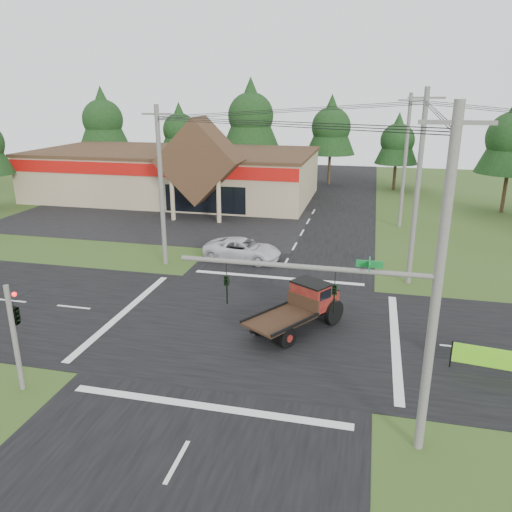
% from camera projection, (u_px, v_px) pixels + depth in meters
% --- Properties ---
extents(ground, '(120.00, 120.00, 0.00)m').
position_uv_depth(ground, '(251.00, 326.00, 25.07)').
color(ground, '#364C1B').
rests_on(ground, ground).
extents(road_ns, '(12.00, 120.00, 0.02)m').
position_uv_depth(road_ns, '(251.00, 326.00, 25.07)').
color(road_ns, black).
rests_on(road_ns, ground).
extents(road_ew, '(120.00, 12.00, 0.02)m').
position_uv_depth(road_ew, '(251.00, 326.00, 25.07)').
color(road_ew, black).
rests_on(road_ew, ground).
extents(parking_apron, '(28.00, 14.00, 0.02)m').
position_uv_depth(parking_apron, '(152.00, 221.00, 45.67)').
color(parking_apron, black).
rests_on(parking_apron, ground).
extents(cvs_building, '(30.40, 18.20, 9.19)m').
position_uv_depth(cvs_building, '(176.00, 173.00, 54.96)').
color(cvs_building, tan).
rests_on(cvs_building, ground).
extents(traffic_signal_mast, '(8.12, 0.24, 7.00)m').
position_uv_depth(traffic_signal_mast, '(376.00, 320.00, 15.49)').
color(traffic_signal_mast, '#595651').
rests_on(traffic_signal_mast, ground).
extents(traffic_signal_corner, '(0.53, 2.48, 4.40)m').
position_uv_depth(traffic_signal_corner, '(13.00, 305.00, 18.81)').
color(traffic_signal_corner, '#595651').
rests_on(traffic_signal_corner, ground).
extents(utility_pole_nr, '(2.00, 0.30, 11.00)m').
position_uv_depth(utility_pole_nr, '(437.00, 289.00, 14.75)').
color(utility_pole_nr, '#595651').
rests_on(utility_pole_nr, ground).
extents(utility_pole_nw, '(2.00, 0.30, 10.50)m').
position_uv_depth(utility_pole_nw, '(161.00, 186.00, 32.52)').
color(utility_pole_nw, '#595651').
rests_on(utility_pole_nw, ground).
extents(utility_pole_ne, '(2.00, 0.30, 11.50)m').
position_uv_depth(utility_pole_ne, '(417.00, 188.00, 28.91)').
color(utility_pole_ne, '#595651').
rests_on(utility_pole_ne, ground).
extents(utility_pole_n, '(2.00, 0.30, 11.20)m').
position_uv_depth(utility_pole_n, '(405.00, 161.00, 41.92)').
color(utility_pole_n, '#595651').
rests_on(utility_pole_n, ground).
extents(tree_row_a, '(6.72, 6.72, 12.12)m').
position_uv_depth(tree_row_a, '(103.00, 118.00, 66.06)').
color(tree_row_a, '#332316').
rests_on(tree_row_a, ground).
extents(tree_row_b, '(5.60, 5.60, 10.10)m').
position_uv_depth(tree_row_b, '(179.00, 128.00, 66.17)').
color(tree_row_b, '#332316').
rests_on(tree_row_b, ground).
extents(tree_row_c, '(7.28, 7.28, 13.13)m').
position_uv_depth(tree_row_c, '(251.00, 113.00, 62.46)').
color(tree_row_c, '#332316').
rests_on(tree_row_c, ground).
extents(tree_row_d, '(6.16, 6.16, 11.11)m').
position_uv_depth(tree_row_d, '(331.00, 125.00, 61.65)').
color(tree_row_d, '#332316').
rests_on(tree_row_d, ground).
extents(tree_row_e, '(5.04, 5.04, 9.09)m').
position_uv_depth(tree_row_e, '(398.00, 139.00, 58.49)').
color(tree_row_e, '#332316').
rests_on(tree_row_e, ground).
extents(antique_flatbed_truck, '(4.70, 5.74, 2.29)m').
position_uv_depth(antique_flatbed_truck, '(296.00, 309.00, 24.26)').
color(antique_flatbed_truck, '#520B14').
rests_on(antique_flatbed_truck, ground).
extents(roadside_banner, '(3.63, 0.59, 1.25)m').
position_uv_depth(roadside_banner, '(497.00, 362.00, 20.51)').
color(roadside_banner, '#66C81A').
rests_on(roadside_banner, ground).
extents(white_pickup, '(5.60, 3.00, 1.50)m').
position_uv_depth(white_pickup, '(243.00, 249.00, 34.83)').
color(white_pickup, silver).
rests_on(white_pickup, ground).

